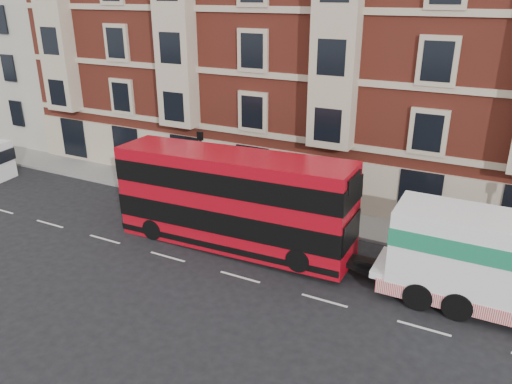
# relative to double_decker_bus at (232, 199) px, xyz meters

# --- Properties ---
(ground) EXTENTS (120.00, 120.00, 0.00)m
(ground) POSITION_rel_double_decker_bus_xyz_m (1.75, -2.43, -2.56)
(ground) COLOR black
(ground) RESTS_ON ground
(sidewalk) EXTENTS (90.00, 3.00, 0.15)m
(sidewalk) POSITION_rel_double_decker_bus_xyz_m (1.75, 5.07, -2.49)
(sidewalk) COLOR slate
(sidewalk) RESTS_ON ground
(victorian_terrace) EXTENTS (45.00, 12.00, 20.40)m
(victorian_terrace) POSITION_rel_double_decker_bus_xyz_m (2.25, 12.57, 7.50)
(victorian_terrace) COLOR maroon
(victorian_terrace) RESTS_ON ground
(cream_block) EXTENTS (16.00, 10.00, 16.80)m
(cream_block) POSITION_rel_double_decker_bus_xyz_m (-28.25, 11.57, 5.78)
(cream_block) COLOR #B9B2A2
(cream_block) RESTS_ON ground
(lamp_post_west) EXTENTS (0.35, 0.15, 4.35)m
(lamp_post_west) POSITION_rel_double_decker_bus_xyz_m (-4.25, 3.77, 0.11)
(lamp_post_west) COLOR black
(lamp_post_west) RESTS_ON sidewalk
(double_decker_bus) EXTENTS (11.95, 2.74, 4.84)m
(double_decker_bus) POSITION_rel_double_decker_bus_xyz_m (0.00, 0.00, 0.00)
(double_decker_bus) COLOR #B00917
(double_decker_bus) RESTS_ON ground
(tow_truck) EXTENTS (9.57, 2.83, 3.99)m
(tow_truck) POSITION_rel_double_decker_bus_xyz_m (12.06, -0.00, -0.45)
(tow_truck) COLOR white
(tow_truck) RESTS_ON ground
(pedestrian) EXTENTS (0.65, 0.65, 1.52)m
(pedestrian) POSITION_rel_double_decker_bus_xyz_m (-6.94, 4.52, -1.65)
(pedestrian) COLOR #1B2936
(pedestrian) RESTS_ON sidewalk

